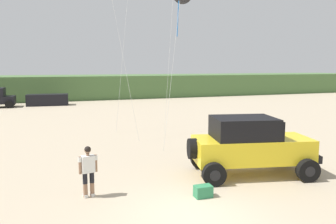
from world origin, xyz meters
TOP-DOWN VIEW (x-y plane):
  - ground_plane at (0.00, 0.00)m, footprint 220.00×220.00m
  - dune_ridge at (-0.67, 38.13)m, footprint 90.00×9.27m
  - jeep at (3.57, 2.59)m, footprint 5.01×3.22m
  - person_watching at (-2.54, 2.40)m, footprint 0.62×0.35m
  - cooler_box at (0.92, 1.15)m, footprint 0.56×0.36m
  - distant_sedan at (-3.73, 30.00)m, footprint 4.32×2.01m

SIDE VIEW (x-z plane):
  - ground_plane at x=0.00m, z-range 0.00..0.00m
  - cooler_box at x=0.92m, z-range 0.00..0.38m
  - distant_sedan at x=-3.73m, z-range 0.00..1.20m
  - person_watching at x=-2.54m, z-range 0.10..1.77m
  - jeep at x=3.57m, z-range 0.07..2.33m
  - dune_ridge at x=-0.67m, z-range 0.00..2.93m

